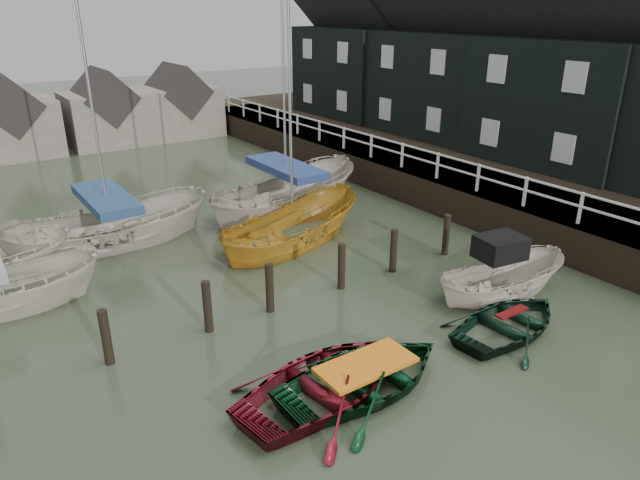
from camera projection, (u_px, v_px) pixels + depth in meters
ground at (375, 347)px, 13.87m from camera, size 120.00×120.00×0.00m
pier at (395, 169)px, 26.18m from camera, size 3.04×32.00×2.70m
land_strip at (475, 167)px, 29.35m from camera, size 14.00×38.00×1.50m
quay_houses at (510, 53)px, 26.16m from camera, size 6.52×28.14×10.01m
mooring_pilings at (273, 294)px, 15.38m from camera, size 13.72×0.22×1.80m
far_sheds at (103, 113)px, 33.37m from camera, size 14.00×4.08×4.39m
rowboat_red at (328, 394)px, 12.19m from camera, size 4.77×3.74×0.90m
rowboat_green at (365, 388)px, 12.40m from camera, size 4.15×2.97×0.86m
rowboat_dkgreen at (509, 331)px, 14.57m from camera, size 3.81×2.87×0.75m
motorboat at (500, 291)px, 16.39m from camera, size 4.46×2.20×2.55m
sailboat_b at (112, 240)px, 19.99m from camera, size 7.18×3.15×12.06m
sailboat_c at (293, 240)px, 20.17m from camera, size 6.87×4.17×11.48m
sailboat_d at (287, 206)px, 23.40m from camera, size 7.80×4.17×12.16m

